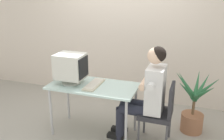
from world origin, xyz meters
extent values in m
plane|color=#9E998E|center=(0.00, 0.00, 0.00)|extent=(12.00, 12.00, 0.00)
cube|color=beige|center=(0.30, 1.40, 1.50)|extent=(8.00, 0.10, 3.00)
cylinder|color=#B7B7BC|center=(-0.55, -0.25, 0.36)|extent=(0.04, 0.04, 0.72)
cylinder|color=#B7B7BC|center=(0.55, -0.25, 0.36)|extent=(0.04, 0.04, 0.72)
cylinder|color=#B7B7BC|center=(-0.55, 0.25, 0.36)|extent=(0.04, 0.04, 0.72)
cylinder|color=#B7B7BC|center=(0.55, 0.25, 0.36)|extent=(0.04, 0.04, 0.72)
cube|color=silver|center=(0.00, 0.00, 0.73)|extent=(1.22, 0.62, 0.03)
cylinder|color=silver|center=(-0.32, -0.03, 0.76)|extent=(0.26, 0.26, 0.02)
cylinder|color=silver|center=(-0.32, -0.03, 0.80)|extent=(0.06, 0.06, 0.06)
cube|color=silver|center=(-0.32, -0.03, 1.00)|extent=(0.39, 0.33, 0.34)
cube|color=black|center=(-0.12, -0.03, 1.00)|extent=(0.01, 0.28, 0.28)
cube|color=beige|center=(0.02, -0.01, 0.76)|extent=(0.16, 0.47, 0.02)
cube|color=beige|center=(0.02, -0.01, 0.77)|extent=(0.13, 0.42, 0.01)
cylinder|color=#4C4C51|center=(0.69, -0.14, 0.20)|extent=(0.03, 0.03, 0.40)
cylinder|color=#4C4C51|center=(1.06, -0.14, 0.20)|extent=(0.03, 0.03, 0.40)
cylinder|color=#4C4C51|center=(0.69, 0.23, 0.20)|extent=(0.03, 0.03, 0.40)
cylinder|color=#4C4C51|center=(1.06, 0.23, 0.20)|extent=(0.03, 0.03, 0.40)
cube|color=#2D2D33|center=(0.88, 0.04, 0.43)|extent=(0.42, 0.42, 0.06)
cube|color=#2D2D33|center=(1.07, 0.04, 0.66)|extent=(0.04, 0.38, 0.40)
cube|color=silver|center=(0.86, 0.04, 0.78)|extent=(0.22, 0.39, 0.60)
sphere|color=beige|center=(0.84, 0.04, 1.23)|extent=(0.21, 0.21, 0.21)
sphere|color=black|center=(0.87, 0.04, 1.25)|extent=(0.20, 0.20, 0.20)
cylinder|color=#262838|center=(0.63, -0.05, 0.48)|extent=(0.45, 0.14, 0.14)
cylinder|color=#262838|center=(0.63, 0.13, 0.48)|extent=(0.45, 0.14, 0.14)
cylinder|color=#262838|center=(0.41, -0.05, 0.24)|extent=(0.11, 0.11, 0.48)
cylinder|color=#262838|center=(0.41, 0.13, 0.24)|extent=(0.11, 0.11, 0.48)
cube|color=black|center=(0.35, -0.05, 0.03)|extent=(0.24, 0.09, 0.06)
cube|color=black|center=(0.35, 0.13, 0.03)|extent=(0.24, 0.09, 0.06)
cylinder|color=silver|center=(0.84, -0.18, 0.91)|extent=(0.09, 0.14, 0.09)
cylinder|color=silver|center=(0.84, 0.27, 0.91)|extent=(0.09, 0.14, 0.09)
cylinder|color=beige|center=(0.72, 0.04, 0.86)|extent=(0.09, 0.39, 0.09)
cylinder|color=#9E6647|center=(1.35, 0.51, 0.14)|extent=(0.32, 0.32, 0.28)
cylinder|color=brown|center=(1.35, 0.51, 0.41)|extent=(0.04, 0.04, 0.28)
cone|color=#2F6B41|center=(1.48, 0.49, 0.69)|extent=(0.39, 0.11, 0.41)
cone|color=#2F6B41|center=(1.43, 0.63, 0.67)|extent=(0.27, 0.38, 0.40)
cone|color=#2F6B41|center=(1.36, 0.64, 0.69)|extent=(0.12, 0.40, 0.41)
cone|color=#2F6B41|center=(1.23, 0.59, 0.67)|extent=(0.36, 0.31, 0.39)
cone|color=#2F6B41|center=(1.22, 0.53, 0.69)|extent=(0.38, 0.14, 0.42)
cone|color=#2F6B41|center=(1.25, 0.40, 0.67)|extent=(0.31, 0.35, 0.40)
cone|color=#2F6B41|center=(1.37, 0.33, 0.63)|extent=(0.11, 0.47, 0.29)
cone|color=#2F6B41|center=(1.46, 0.40, 0.67)|extent=(0.33, 0.35, 0.39)
camera|label=1|loc=(1.30, -2.96, 2.03)|focal=40.02mm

